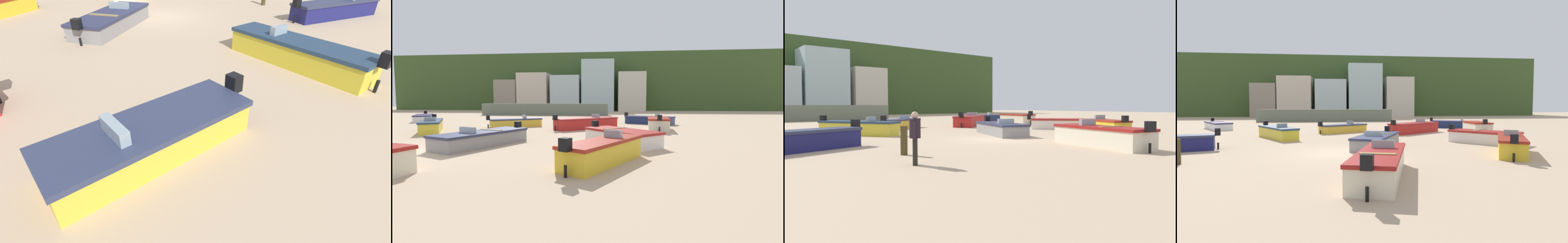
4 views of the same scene
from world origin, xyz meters
The scene contains 16 objects.
ground_plane centered at (0.00, 0.00, 0.00)m, with size 160.00×160.00×0.00m, color tan.
harbor_pier centered at (-1.98, 30.00, 0.91)m, with size 19.58×2.40×1.81m, color #626C5B.
townhouse_centre centered at (5.29, 46.98, 5.37)m, with size 6.73×5.96×10.74m, color #ACC6C8.
townhouse_centre_right centered at (12.34, 46.50, 4.08)m, with size 5.61×5.01×8.15m, color beige.
boat_yellow_0 centered at (0.32, 11.46, 0.39)m, with size 4.42×3.51×1.06m.
boat_navy_1 centered at (-9.30, 1.40, 0.43)m, with size 5.40×2.78×1.16m.
boat_yellow_2 centered at (-4.54, 7.40, 0.44)m, with size 3.71×4.93×1.17m.
boat_navy_4 centered at (12.23, 15.54, 0.39)m, with size 4.84×3.47×1.08m.
boat_cream_5 centered at (12.25, 10.32, 0.48)m, with size 1.95×3.95×1.27m.
boat_grey_6 centered at (2.16, 2.02, 0.38)m, with size 3.47×5.17×1.05m.
boat_white_7 centered at (9.22, 3.04, 0.40)m, with size 4.12×4.34×1.11m.
boat_cream_8 centered at (1.33, -5.26, 0.46)m, with size 2.69×5.21×1.21m.
boat_red_9 centered at (6.56, 10.58, 0.46)m, with size 5.15×4.51×1.22m.
boat_yellow_10 centered at (8.47, -1.27, 0.45)m, with size 3.07×4.21×1.19m.
mooring_post_near_water centered at (-6.65, -2.16, 0.53)m, with size 0.26×0.26×1.06m, color #44391E.
beach_walker_foreground centered at (-7.46, -4.37, 0.95)m, with size 0.47×0.49×1.62m.
Camera 3 is at (-12.95, -13.90, 1.82)m, focal length 33.07 mm.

